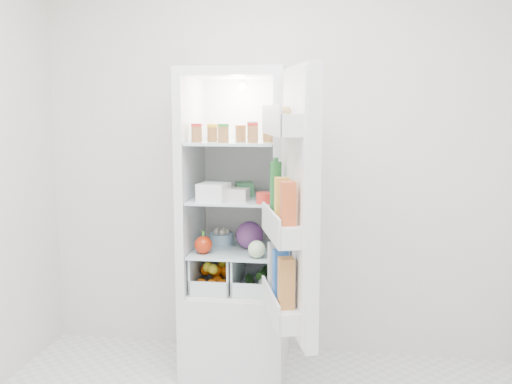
% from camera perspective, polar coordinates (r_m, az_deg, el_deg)
% --- Properties ---
extents(room_walls, '(3.02, 3.02, 2.61)m').
position_cam_1_polar(room_walls, '(2.13, -2.48, 8.83)').
color(room_walls, silver).
rests_on(room_walls, ground).
extents(refrigerator, '(0.60, 0.60, 1.80)m').
position_cam_1_polar(refrigerator, '(3.51, -1.79, -6.68)').
color(refrigerator, silver).
rests_on(refrigerator, ground).
extents(shelf_low, '(0.49, 0.53, 0.01)m').
position_cam_1_polar(shelf_low, '(3.43, -1.98, -5.73)').
color(shelf_low, silver).
rests_on(shelf_low, refrigerator).
extents(shelf_mid, '(0.49, 0.53, 0.02)m').
position_cam_1_polar(shelf_mid, '(3.37, -2.00, -0.61)').
color(shelf_mid, silver).
rests_on(shelf_mid, refrigerator).
extents(shelf_top, '(0.49, 0.53, 0.02)m').
position_cam_1_polar(shelf_top, '(3.34, -2.03, 5.00)').
color(shelf_top, silver).
rests_on(shelf_top, refrigerator).
extents(crisper_left, '(0.23, 0.46, 0.22)m').
position_cam_1_polar(crisper_left, '(3.49, -3.96, -7.73)').
color(crisper_left, silver).
rests_on(crisper_left, refrigerator).
extents(crisper_right, '(0.23, 0.46, 0.22)m').
position_cam_1_polar(crisper_right, '(3.45, 0.06, -7.91)').
color(crisper_right, silver).
rests_on(crisper_right, refrigerator).
extents(condiment_jars, '(0.46, 0.34, 0.08)m').
position_cam_1_polar(condiment_jars, '(3.28, -2.39, 5.81)').
color(condiment_jars, '#B21919').
rests_on(condiment_jars, shelf_top).
extents(squeeze_bottle, '(0.05, 0.05, 0.18)m').
position_cam_1_polar(squeeze_bottle, '(3.42, 1.88, 6.72)').
color(squeeze_bottle, white).
rests_on(squeeze_bottle, shelf_top).
extents(tub_white, '(0.18, 0.18, 0.10)m').
position_cam_1_polar(tub_white, '(3.22, -4.25, -0.00)').
color(tub_white, white).
rests_on(tub_white, shelf_mid).
extents(tub_cream, '(0.12, 0.12, 0.07)m').
position_cam_1_polar(tub_cream, '(3.24, -1.82, -0.24)').
color(tub_cream, beige).
rests_on(tub_cream, shelf_mid).
extents(tin_red, '(0.12, 0.12, 0.06)m').
position_cam_1_polar(tin_red, '(3.13, 0.83, -0.60)').
color(tin_red, red).
rests_on(tin_red, shelf_mid).
extents(foil_tray, '(0.20, 0.17, 0.04)m').
position_cam_1_polar(foil_tray, '(3.55, -1.77, 0.29)').
color(foil_tray, white).
rests_on(foil_tray, shelf_mid).
extents(tub_green, '(0.14, 0.16, 0.08)m').
position_cam_1_polar(tub_green, '(3.42, -1.17, 0.33)').
color(tub_green, '#387C4B').
rests_on(tub_green, shelf_mid).
extents(red_cabbage, '(0.16, 0.16, 0.16)m').
position_cam_1_polar(red_cabbage, '(3.40, -0.65, -4.32)').
color(red_cabbage, '#551D4E').
rests_on(red_cabbage, shelf_low).
extents(bell_pepper, '(0.10, 0.10, 0.10)m').
position_cam_1_polar(bell_pepper, '(3.30, -5.29, -5.29)').
color(bell_pepper, '#B4270B').
rests_on(bell_pepper, shelf_low).
extents(mushroom_bowl, '(0.19, 0.19, 0.07)m').
position_cam_1_polar(mushroom_bowl, '(3.52, -3.48, -4.69)').
color(mushroom_bowl, '#97C2E1').
rests_on(mushroom_bowl, shelf_low).
extents(salad_bag, '(0.10, 0.10, 0.10)m').
position_cam_1_polar(salad_bag, '(3.19, 0.07, -5.75)').
color(salad_bag, '#BDE1A8').
rests_on(salad_bag, shelf_low).
extents(citrus_pile, '(0.20, 0.31, 0.16)m').
position_cam_1_polar(citrus_pile, '(3.47, -4.00, -8.29)').
color(citrus_pile, orange).
rests_on(citrus_pile, refrigerator).
extents(veg_pile, '(0.16, 0.30, 0.10)m').
position_cam_1_polar(veg_pile, '(3.46, 0.14, -8.67)').
color(veg_pile, '#244D19').
rests_on(veg_pile, refrigerator).
extents(fridge_door, '(0.32, 0.59, 1.30)m').
position_cam_1_polar(fridge_door, '(2.76, 3.76, -1.70)').
color(fridge_door, silver).
rests_on(fridge_door, refrigerator).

